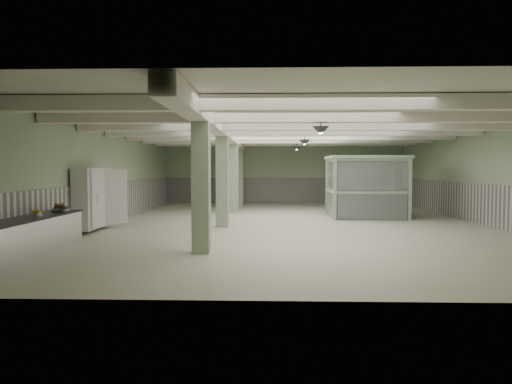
{
  "coord_description": "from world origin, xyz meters",
  "views": [
    {
      "loc": [
        -0.84,
        -17.02,
        2.07
      ],
      "look_at": [
        -1.27,
        -2.29,
        1.3
      ],
      "focal_mm": 32.0,
      "sensor_mm": 36.0,
      "label": 1
    }
  ],
  "objects_px": {
    "walkin_cooler": "(94,201)",
    "guard_booth": "(366,176)",
    "prep_counter": "(16,240)",
    "filing_cabinet": "(406,202)"
  },
  "relations": [
    {
      "from": "walkin_cooler",
      "to": "guard_booth",
      "type": "relative_size",
      "value": 0.67
    },
    {
      "from": "walkin_cooler",
      "to": "guard_booth",
      "type": "bearing_deg",
      "value": 25.11
    },
    {
      "from": "walkin_cooler",
      "to": "filing_cabinet",
      "type": "height_order",
      "value": "walkin_cooler"
    },
    {
      "from": "prep_counter",
      "to": "walkin_cooler",
      "type": "distance_m",
      "value": 4.8
    },
    {
      "from": "prep_counter",
      "to": "filing_cabinet",
      "type": "height_order",
      "value": "filing_cabinet"
    },
    {
      "from": "prep_counter",
      "to": "walkin_cooler",
      "type": "xyz_separation_m",
      "value": [
        -0.08,
        4.77,
        0.52
      ]
    },
    {
      "from": "walkin_cooler",
      "to": "guard_booth",
      "type": "xyz_separation_m",
      "value": [
        9.87,
        4.63,
        0.77
      ]
    },
    {
      "from": "walkin_cooler",
      "to": "guard_booth",
      "type": "distance_m",
      "value": 10.93
    },
    {
      "from": "guard_booth",
      "to": "filing_cabinet",
      "type": "relative_size",
      "value": 2.65
    },
    {
      "from": "guard_booth",
      "to": "prep_counter",
      "type": "bearing_deg",
      "value": -136.25
    }
  ]
}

